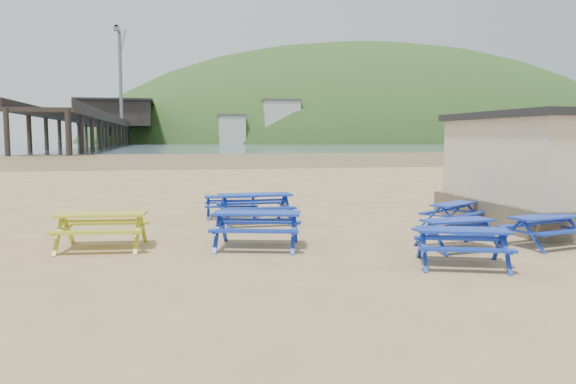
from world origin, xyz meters
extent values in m
plane|color=tan|center=(0.00, 0.00, 0.00)|extent=(400.00, 400.00, 0.00)
plane|color=olive|center=(0.00, 55.00, 0.00)|extent=(400.00, 400.00, 0.00)
plane|color=#4B5E6C|center=(0.00, 170.00, 0.01)|extent=(400.00, 400.00, 0.00)
cube|color=#1326A5|center=(0.78, 2.68, 0.82)|extent=(2.06, 0.88, 0.06)
cube|color=#1326A5|center=(0.75, 3.36, 0.51)|extent=(2.03, 0.37, 0.06)
cube|color=#1326A5|center=(0.81, 2.01, 0.51)|extent=(2.03, 0.37, 0.06)
cube|color=#1326A5|center=(0.24, 4.09, 0.64)|extent=(1.62, 0.75, 0.04)
cube|color=#1326A5|center=(0.28, 4.62, 0.39)|extent=(1.59, 0.35, 0.04)
cube|color=#1326A5|center=(0.20, 3.57, 0.39)|extent=(1.59, 0.35, 0.04)
cube|color=#1326A5|center=(6.00, 0.95, 0.63)|extent=(1.63, 1.38, 0.04)
cube|color=#1326A5|center=(5.70, 1.38, 0.39)|extent=(1.42, 1.05, 0.04)
cube|color=#1326A5|center=(6.29, 0.52, 0.39)|extent=(1.42, 1.05, 0.04)
cube|color=#1326A5|center=(0.29, -0.78, 0.77)|extent=(2.04, 1.23, 0.05)
cube|color=#1326A5|center=(0.46, -0.17, 0.48)|extent=(1.91, 0.77, 0.05)
cube|color=#1326A5|center=(0.12, -1.39, 0.48)|extent=(1.91, 0.77, 0.05)
cube|color=#1326A5|center=(3.83, -3.37, 0.69)|extent=(1.82, 1.20, 0.05)
cube|color=#1326A5|center=(4.02, -2.84, 0.43)|extent=(1.68, 0.80, 0.05)
cube|color=#1326A5|center=(3.64, -3.90, 0.43)|extent=(1.68, 0.80, 0.05)
cube|color=#1326A5|center=(4.57, -1.85, 0.63)|extent=(1.63, 0.80, 0.04)
cube|color=#1326A5|center=(4.50, -1.33, 0.39)|extent=(1.58, 0.41, 0.04)
cube|color=#1326A5|center=(4.63, -2.37, 0.39)|extent=(1.58, 0.41, 0.04)
cube|color=gold|center=(-3.07, -0.19, 0.77)|extent=(1.96, 0.93, 0.05)
cube|color=gold|center=(-3.00, 0.44, 0.47)|extent=(1.91, 0.46, 0.05)
cube|color=gold|center=(-3.14, -0.82, 0.47)|extent=(1.91, 0.46, 0.05)
cube|color=black|center=(-18.00, 175.00, 6.00)|extent=(9.00, 220.00, 0.60)
cube|color=black|center=(-18.00, 186.00, 10.00)|extent=(22.00, 30.00, 8.00)
cube|color=black|center=(-18.00, 186.00, 14.30)|extent=(24.00, 32.00, 0.60)
cylinder|color=slate|center=(-15.00, 164.00, 20.00)|extent=(1.00, 1.00, 28.00)
cube|color=slate|center=(-15.00, 178.00, 33.00)|extent=(0.60, 25.63, 12.38)
ellipsoid|color=#2D4C1E|center=(90.00, 230.00, -10.00)|extent=(264.00, 144.00, 108.00)
cube|color=#1326A5|center=(6.65, -1.96, 0.66)|extent=(1.72, 0.97, 0.05)
cube|color=#1326A5|center=(6.53, -1.44, 0.41)|extent=(1.63, 0.58, 0.05)
cube|color=#1326A5|center=(6.77, -2.49, 0.41)|extent=(1.63, 0.58, 0.05)
camera|label=1|loc=(-1.62, -12.96, 2.45)|focal=35.00mm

